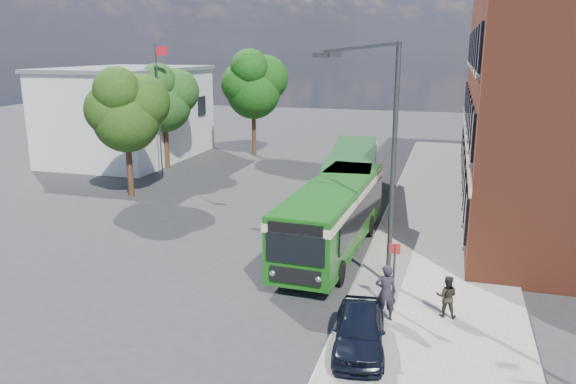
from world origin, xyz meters
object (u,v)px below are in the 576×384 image
(street_lamp, at_px, (383,162))
(bus_front, at_px, (333,212))
(parked_car, at_px, (359,330))
(bus_rear, at_px, (352,172))

(street_lamp, xyz_separation_m, bus_front, (-2.46, 3.20, -2.96))
(parked_car, bearing_deg, bus_rear, 93.38)
(street_lamp, bearing_deg, parked_car, -88.87)
(bus_rear, relative_size, parked_car, 3.34)
(bus_rear, bearing_deg, bus_front, -85.52)
(bus_front, distance_m, bus_rear, 8.38)
(bus_rear, xyz_separation_m, parked_car, (3.22, -16.64, -1.06))
(bus_front, height_order, bus_rear, same)
(bus_front, relative_size, bus_rear, 0.89)
(bus_rear, distance_m, parked_car, 16.98)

